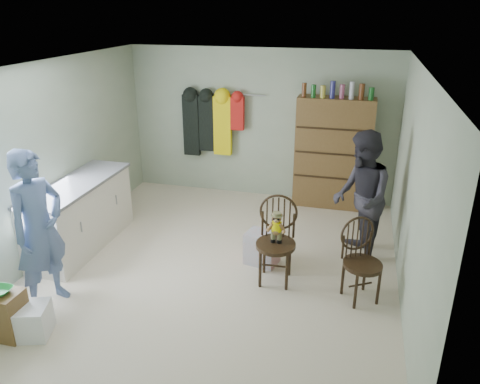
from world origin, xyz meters
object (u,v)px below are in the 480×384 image
(chair_front, at_px, (277,235))
(counter, at_px, (80,215))
(dresser, at_px, (333,153))
(chair_far, at_px, (360,257))

(chair_front, bearing_deg, counter, 173.22)
(counter, distance_m, chair_front, 2.75)
(dresser, bearing_deg, chair_front, -100.53)
(chair_far, bearing_deg, chair_front, 141.00)
(counter, relative_size, chair_front, 1.75)
(chair_front, distance_m, chair_far, 0.99)
(counter, height_order, dresser, dresser)
(chair_far, height_order, dresser, dresser)
(counter, height_order, chair_far, chair_far)
(chair_far, bearing_deg, counter, 144.16)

